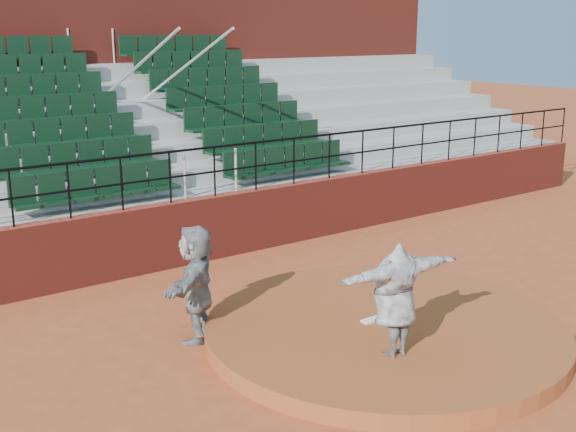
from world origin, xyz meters
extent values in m
plane|color=#A74A25|center=(0.00, 0.00, 0.00)|extent=(90.00, 90.00, 0.00)
cylinder|color=#994922|center=(0.00, 0.00, 0.12)|extent=(5.50, 5.50, 0.25)
cube|color=white|center=(0.00, 0.15, 0.27)|extent=(0.60, 0.15, 0.03)
cube|color=maroon|center=(0.00, 5.00, 0.65)|extent=(24.00, 0.30, 1.30)
cylinder|color=black|center=(0.00, 5.00, 2.30)|extent=(24.00, 0.05, 0.05)
cylinder|color=black|center=(0.00, 5.00, 1.80)|extent=(24.00, 0.04, 0.04)
cylinder|color=black|center=(-4.00, 5.00, 1.80)|extent=(0.04, 0.04, 1.00)
cylinder|color=black|center=(-3.00, 5.00, 1.80)|extent=(0.04, 0.04, 1.00)
cylinder|color=black|center=(-2.00, 5.00, 1.80)|extent=(0.04, 0.04, 1.00)
cylinder|color=black|center=(-1.00, 5.00, 1.80)|extent=(0.04, 0.04, 1.00)
cylinder|color=black|center=(0.00, 5.00, 1.80)|extent=(0.04, 0.04, 1.00)
cylinder|color=black|center=(1.00, 5.00, 1.80)|extent=(0.04, 0.04, 1.00)
cylinder|color=black|center=(2.00, 5.00, 1.80)|extent=(0.04, 0.04, 1.00)
cylinder|color=black|center=(3.00, 5.00, 1.80)|extent=(0.04, 0.04, 1.00)
cylinder|color=black|center=(4.00, 5.00, 1.80)|extent=(0.04, 0.04, 1.00)
cylinder|color=black|center=(5.00, 5.00, 1.80)|extent=(0.04, 0.04, 1.00)
cylinder|color=black|center=(6.00, 5.00, 1.80)|extent=(0.04, 0.04, 1.00)
cylinder|color=black|center=(7.00, 5.00, 1.80)|extent=(0.04, 0.04, 1.00)
cylinder|color=black|center=(8.00, 5.00, 1.80)|extent=(0.04, 0.04, 1.00)
cylinder|color=black|center=(9.00, 5.00, 1.80)|extent=(0.04, 0.04, 1.00)
cylinder|color=black|center=(10.00, 5.00, 1.80)|extent=(0.04, 0.04, 1.00)
cylinder|color=black|center=(11.00, 5.00, 1.80)|extent=(0.04, 0.04, 1.00)
cylinder|color=black|center=(12.00, 5.00, 1.80)|extent=(0.04, 0.04, 1.00)
cube|color=#9B9B96|center=(0.00, 5.58, 0.65)|extent=(24.00, 0.85, 1.30)
cube|color=black|center=(-2.25, 5.59, 1.66)|extent=(3.30, 0.48, 0.72)
cube|color=black|center=(2.25, 5.59, 1.66)|extent=(3.30, 0.48, 0.72)
cube|color=#9B9B96|center=(0.00, 6.43, 0.85)|extent=(24.00, 0.85, 1.70)
cube|color=black|center=(-2.25, 6.44, 2.06)|extent=(3.30, 0.48, 0.72)
cube|color=black|center=(2.25, 6.44, 2.06)|extent=(3.30, 0.48, 0.72)
cube|color=#9B9B96|center=(0.00, 7.28, 1.05)|extent=(24.00, 0.85, 2.10)
cube|color=black|center=(-2.25, 7.29, 2.46)|extent=(3.30, 0.48, 0.72)
cube|color=black|center=(2.25, 7.29, 2.46)|extent=(3.30, 0.48, 0.72)
cube|color=#9B9B96|center=(0.00, 8.12, 1.25)|extent=(24.00, 0.85, 2.50)
cube|color=black|center=(-2.25, 8.13, 2.86)|extent=(3.30, 0.48, 0.72)
cube|color=black|center=(2.25, 8.13, 2.86)|extent=(3.30, 0.48, 0.72)
cube|color=#9B9B96|center=(0.00, 8.97, 1.45)|extent=(24.00, 0.85, 2.90)
cube|color=black|center=(-2.25, 8.98, 3.26)|extent=(3.30, 0.48, 0.72)
cube|color=black|center=(2.25, 8.98, 3.26)|extent=(3.30, 0.48, 0.72)
cube|color=#9B9B96|center=(0.00, 9.82, 1.65)|extent=(24.00, 0.85, 3.30)
cube|color=black|center=(-2.25, 9.83, 3.66)|extent=(3.30, 0.48, 0.72)
cube|color=black|center=(2.25, 9.83, 3.66)|extent=(3.30, 0.48, 0.72)
cube|color=#9B9B96|center=(0.00, 10.68, 1.85)|extent=(24.00, 0.85, 3.70)
cube|color=black|center=(-2.25, 10.69, 4.06)|extent=(3.30, 0.48, 0.72)
cube|color=black|center=(2.25, 10.69, 4.06)|extent=(3.30, 0.48, 0.72)
cylinder|color=silver|center=(-0.60, 8.12, 3.40)|extent=(0.06, 5.97, 2.46)
cylinder|color=silver|center=(0.60, 8.12, 3.40)|extent=(0.06, 5.97, 2.46)
cube|color=maroon|center=(0.00, 12.60, 3.55)|extent=(24.00, 3.00, 7.10)
imported|color=black|center=(-0.68, -0.89, 1.05)|extent=(2.00, 0.70, 1.60)
imported|color=black|center=(-2.32, 1.69, 0.89)|extent=(1.55, 1.54, 1.79)
camera|label=1|loc=(-7.27, -7.38, 4.60)|focal=45.00mm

